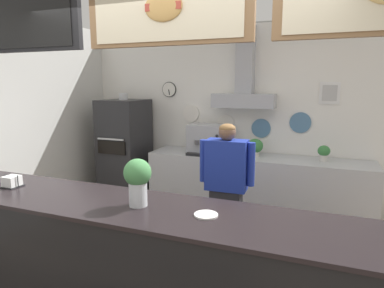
{
  "coord_description": "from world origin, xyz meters",
  "views": [
    {
      "loc": [
        1.13,
        -2.41,
        1.9
      ],
      "look_at": [
        -0.13,
        0.8,
        1.28
      ],
      "focal_mm": 31.67,
      "sensor_mm": 36.0,
      "label": 1
    }
  ],
  "objects": [
    {
      "name": "back_wall_assembly",
      "position": [
        0.01,
        2.46,
        1.48
      ],
      "size": [
        5.12,
        2.82,
        2.76
      ],
      "color": "#9E9E99",
      "rests_on": "ground_plane"
    },
    {
      "name": "service_counter",
      "position": [
        0.0,
        -0.36,
        0.51
      ],
      "size": [
        4.08,
        0.72,
        1.02
      ],
      "color": "black",
      "rests_on": "ground_plane"
    },
    {
      "name": "back_prep_counter",
      "position": [
        0.28,
        2.24,
        0.43
      ],
      "size": [
        3.1,
        0.64,
        0.88
      ],
      "color": "#B7BABF",
      "rests_on": "ground_plane"
    },
    {
      "name": "pizza_oven",
      "position": [
        -1.8,
        2.12,
        0.83
      ],
      "size": [
        0.63,
        0.76,
        1.75
      ],
      "color": "#232326",
      "rests_on": "ground_plane"
    },
    {
      "name": "shop_worker",
      "position": [
        0.22,
        0.89,
        0.8
      ],
      "size": [
        0.58,
        0.23,
        1.5
      ],
      "rotation": [
        0.0,
        0.0,
        3.18
      ],
      "color": "#232328",
      "rests_on": "ground_plane"
    },
    {
      "name": "espresso_machine",
      "position": [
        -0.41,
        2.22,
        1.09
      ],
      "size": [
        0.59,
        0.48,
        0.43
      ],
      "color": "#A3A5AD",
      "rests_on": "back_prep_counter"
    },
    {
      "name": "potted_rosemary",
      "position": [
        0.25,
        2.28,
        1.02
      ],
      "size": [
        0.22,
        0.22,
        0.25
      ],
      "color": "beige",
      "rests_on": "back_prep_counter"
    },
    {
      "name": "potted_sage",
      "position": [
        1.15,
        2.28,
        1.0
      ],
      "size": [
        0.16,
        0.16,
        0.21
      ],
      "color": "beige",
      "rests_on": "back_prep_counter"
    },
    {
      "name": "napkin_holder",
      "position": [
        -1.35,
        -0.36,
        1.06
      ],
      "size": [
        0.15,
        0.14,
        0.11
      ],
      "color": "#262628",
      "rests_on": "service_counter"
    },
    {
      "name": "condiment_plate",
      "position": [
        0.43,
        -0.36,
        1.02
      ],
      "size": [
        0.16,
        0.16,
        0.01
      ],
      "color": "white",
      "rests_on": "service_counter"
    },
    {
      "name": "basil_vase",
      "position": [
        -0.1,
        -0.36,
        1.21
      ],
      "size": [
        0.2,
        0.2,
        0.35
      ],
      "color": "silver",
      "rests_on": "service_counter"
    }
  ]
}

